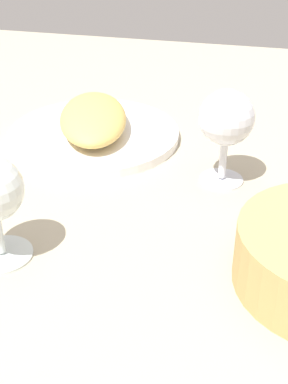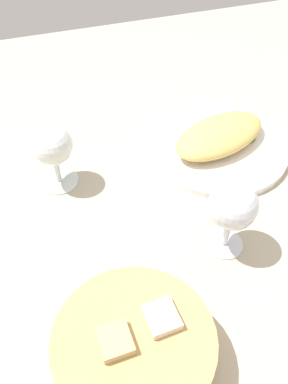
# 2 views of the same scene
# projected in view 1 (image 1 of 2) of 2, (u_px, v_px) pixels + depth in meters

# --- Properties ---
(ground_plane) EXTENTS (1.40, 1.40, 0.02)m
(ground_plane) POSITION_uv_depth(u_px,v_px,m) (153.00, 195.00, 0.71)
(ground_plane) COLOR #B4A88E
(plate) EXTENTS (0.27, 0.27, 0.01)m
(plate) POSITION_uv_depth(u_px,v_px,m) (94.00, 135.00, 0.83)
(plate) COLOR white
(plate) RESTS_ON ground_plane
(omelette) EXTENTS (0.22, 0.16, 0.04)m
(omelette) POSITION_uv_depth(u_px,v_px,m) (93.00, 118.00, 0.81)
(omelette) COLOR #DCB55C
(omelette) RESTS_ON plate
(lettuce_garnish) EXTENTS (0.04, 0.04, 0.01)m
(lettuce_garnish) POSITION_uv_depth(u_px,v_px,m) (103.00, 112.00, 0.87)
(lettuce_garnish) COLOR #3E7D2D
(lettuce_garnish) RESTS_ON plate
(wine_glass_far) EXTENTS (0.07, 0.07, 0.13)m
(wine_glass_far) POSITION_uv_depth(u_px,v_px,m) (226.00, 121.00, 0.67)
(wine_glass_far) COLOR silver
(wine_glass_far) RESTS_ON ground_plane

